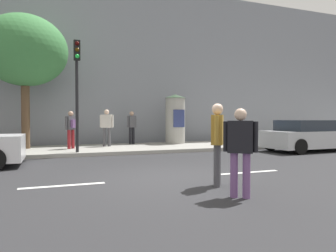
{
  "coord_description": "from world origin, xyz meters",
  "views": [
    {
      "loc": [
        -2.54,
        -7.03,
        1.47
      ],
      "look_at": [
        0.78,
        2.0,
        1.23
      ],
      "focal_mm": 32.76,
      "sensor_mm": 36.0,
      "label": 1
    }
  ],
  "objects_px": {
    "pedestrian_with_backpack": "(132,125)",
    "pedestrian_with_bag": "(217,137)",
    "traffic_light": "(77,78)",
    "street_tree": "(25,51)",
    "poster_column": "(175,118)",
    "pedestrian_in_red_top": "(107,124)",
    "pedestrian_near_pole": "(71,126)",
    "pedestrian_in_light_jacket": "(240,144)",
    "parked_car_blue": "(310,136)"
  },
  "relations": [
    {
      "from": "pedestrian_with_backpack",
      "to": "pedestrian_with_bag",
      "type": "bearing_deg",
      "value": -92.33
    },
    {
      "from": "traffic_light",
      "to": "street_tree",
      "type": "distance_m",
      "value": 3.42
    },
    {
      "from": "pedestrian_with_bag",
      "to": "pedestrian_with_backpack",
      "type": "xyz_separation_m",
      "value": [
        0.39,
        9.61,
        0.06
      ]
    },
    {
      "from": "poster_column",
      "to": "pedestrian_with_bag",
      "type": "height_order",
      "value": "poster_column"
    },
    {
      "from": "pedestrian_with_bag",
      "to": "pedestrian_in_red_top",
      "type": "bearing_deg",
      "value": 96.67
    },
    {
      "from": "poster_column",
      "to": "pedestrian_near_pole",
      "type": "distance_m",
      "value": 5.45
    },
    {
      "from": "pedestrian_in_red_top",
      "to": "traffic_light",
      "type": "bearing_deg",
      "value": -122.76
    },
    {
      "from": "pedestrian_in_light_jacket",
      "to": "pedestrian_with_backpack",
      "type": "relative_size",
      "value": 0.98
    },
    {
      "from": "pedestrian_with_backpack",
      "to": "pedestrian_in_red_top",
      "type": "height_order",
      "value": "pedestrian_in_red_top"
    },
    {
      "from": "pedestrian_with_bag",
      "to": "pedestrian_in_light_jacket",
      "type": "distance_m",
      "value": 1.01
    },
    {
      "from": "poster_column",
      "to": "pedestrian_with_backpack",
      "type": "height_order",
      "value": "poster_column"
    },
    {
      "from": "pedestrian_in_light_jacket",
      "to": "pedestrian_with_backpack",
      "type": "bearing_deg",
      "value": 87.46
    },
    {
      "from": "parked_car_blue",
      "to": "street_tree",
      "type": "bearing_deg",
      "value": 161.68
    },
    {
      "from": "pedestrian_in_red_top",
      "to": "pedestrian_with_bag",
      "type": "bearing_deg",
      "value": -83.33
    },
    {
      "from": "pedestrian_in_red_top",
      "to": "pedestrian_in_light_jacket",
      "type": "bearing_deg",
      "value": -84.48
    },
    {
      "from": "poster_column",
      "to": "pedestrian_with_bag",
      "type": "distance_m",
      "value": 9.6
    },
    {
      "from": "pedestrian_with_bag",
      "to": "parked_car_blue",
      "type": "height_order",
      "value": "pedestrian_with_bag"
    },
    {
      "from": "traffic_light",
      "to": "pedestrian_in_red_top",
      "type": "xyz_separation_m",
      "value": [
        1.49,
        2.31,
        -1.83
      ]
    },
    {
      "from": "parked_car_blue",
      "to": "pedestrian_with_backpack",
      "type": "bearing_deg",
      "value": 146.09
    },
    {
      "from": "traffic_light",
      "to": "pedestrian_in_light_jacket",
      "type": "distance_m",
      "value": 8.07
    },
    {
      "from": "poster_column",
      "to": "street_tree",
      "type": "height_order",
      "value": "street_tree"
    },
    {
      "from": "pedestrian_near_pole",
      "to": "pedestrian_in_light_jacket",
      "type": "bearing_deg",
      "value": -74.1
    },
    {
      "from": "traffic_light",
      "to": "poster_column",
      "type": "xyz_separation_m",
      "value": [
        5.16,
        2.81,
        -1.57
      ]
    },
    {
      "from": "pedestrian_in_light_jacket",
      "to": "pedestrian_near_pole",
      "type": "height_order",
      "value": "pedestrian_near_pole"
    },
    {
      "from": "traffic_light",
      "to": "pedestrian_in_red_top",
      "type": "distance_m",
      "value": 3.31
    },
    {
      "from": "pedestrian_near_pole",
      "to": "pedestrian_with_backpack",
      "type": "bearing_deg",
      "value": 27.01
    },
    {
      "from": "poster_column",
      "to": "pedestrian_near_pole",
      "type": "bearing_deg",
      "value": -167.56
    },
    {
      "from": "traffic_light",
      "to": "street_tree",
      "type": "relative_size",
      "value": 0.74
    },
    {
      "from": "pedestrian_with_backpack",
      "to": "parked_car_blue",
      "type": "relative_size",
      "value": 0.38
    },
    {
      "from": "traffic_light",
      "to": "poster_column",
      "type": "bearing_deg",
      "value": 28.55
    },
    {
      "from": "pedestrian_with_bag",
      "to": "pedestrian_in_light_jacket",
      "type": "bearing_deg",
      "value": -94.56
    },
    {
      "from": "street_tree",
      "to": "pedestrian_with_bag",
      "type": "distance_m",
      "value": 10.46
    },
    {
      "from": "pedestrian_with_backpack",
      "to": "street_tree",
      "type": "bearing_deg",
      "value": -170.96
    },
    {
      "from": "pedestrian_with_backpack",
      "to": "pedestrian_in_light_jacket",
      "type": "bearing_deg",
      "value": -92.54
    },
    {
      "from": "pedestrian_with_bag",
      "to": "parked_car_blue",
      "type": "distance_m",
      "value": 8.91
    },
    {
      "from": "pedestrian_in_red_top",
      "to": "pedestrian_near_pole",
      "type": "relative_size",
      "value": 1.06
    },
    {
      "from": "poster_column",
      "to": "street_tree",
      "type": "bearing_deg",
      "value": -176.83
    },
    {
      "from": "pedestrian_with_backpack",
      "to": "pedestrian_in_red_top",
      "type": "distance_m",
      "value": 1.66
    },
    {
      "from": "pedestrian_near_pole",
      "to": "parked_car_blue",
      "type": "height_order",
      "value": "pedestrian_near_pole"
    },
    {
      "from": "poster_column",
      "to": "pedestrian_with_backpack",
      "type": "xyz_separation_m",
      "value": [
        -2.26,
        0.38,
        -0.33
      ]
    },
    {
      "from": "pedestrian_with_bag",
      "to": "pedestrian_in_red_top",
      "type": "xyz_separation_m",
      "value": [
        -1.02,
        8.73,
        0.13
      ]
    },
    {
      "from": "pedestrian_in_red_top",
      "to": "parked_car_blue",
      "type": "relative_size",
      "value": 0.39
    },
    {
      "from": "traffic_light",
      "to": "poster_column",
      "type": "distance_m",
      "value": 6.08
    },
    {
      "from": "pedestrian_with_backpack",
      "to": "pedestrian_near_pole",
      "type": "bearing_deg",
      "value": -152.99
    },
    {
      "from": "parked_car_blue",
      "to": "pedestrian_with_bag",
      "type": "bearing_deg",
      "value": -146.93
    },
    {
      "from": "traffic_light",
      "to": "parked_car_blue",
      "type": "distance_m",
      "value": 10.36
    },
    {
      "from": "pedestrian_with_backpack",
      "to": "parked_car_blue",
      "type": "bearing_deg",
      "value": -33.91
    },
    {
      "from": "pedestrian_in_light_jacket",
      "to": "pedestrian_in_red_top",
      "type": "bearing_deg",
      "value": 95.52
    },
    {
      "from": "pedestrian_with_bag",
      "to": "pedestrian_in_light_jacket",
      "type": "xyz_separation_m",
      "value": [
        -0.08,
        -1.0,
        -0.08
      ]
    },
    {
      "from": "traffic_light",
      "to": "parked_car_blue",
      "type": "xyz_separation_m",
      "value": [
        9.97,
        -1.56,
        -2.36
      ]
    }
  ]
}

